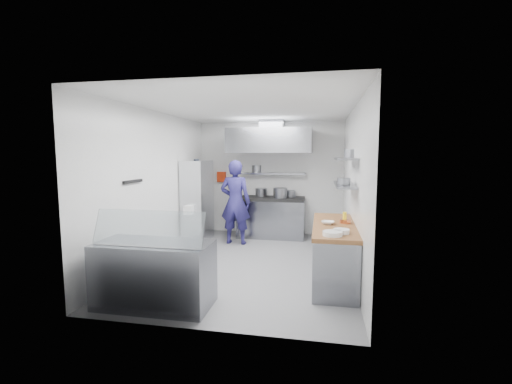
% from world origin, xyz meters
% --- Properties ---
extents(floor, '(5.00, 5.00, 0.00)m').
position_xyz_m(floor, '(0.00, 0.00, 0.00)').
color(floor, slate).
rests_on(floor, ground).
extents(ceiling, '(5.00, 5.00, 0.00)m').
position_xyz_m(ceiling, '(0.00, 0.00, 2.80)').
color(ceiling, silver).
rests_on(ceiling, wall_back).
extents(wall_back, '(3.60, 2.80, 0.02)m').
position_xyz_m(wall_back, '(0.00, 2.50, 1.40)').
color(wall_back, white).
rests_on(wall_back, floor).
extents(wall_front, '(3.60, 2.80, 0.02)m').
position_xyz_m(wall_front, '(0.00, -2.50, 1.40)').
color(wall_front, white).
rests_on(wall_front, floor).
extents(wall_left, '(2.80, 5.00, 0.02)m').
position_xyz_m(wall_left, '(-1.80, 0.00, 1.40)').
color(wall_left, white).
rests_on(wall_left, floor).
extents(wall_right, '(2.80, 5.00, 0.02)m').
position_xyz_m(wall_right, '(1.80, 0.00, 1.40)').
color(wall_right, white).
rests_on(wall_right, floor).
extents(gas_range, '(1.60, 0.80, 0.90)m').
position_xyz_m(gas_range, '(0.10, 2.10, 0.45)').
color(gas_range, gray).
rests_on(gas_range, floor).
extents(cooktop, '(1.57, 0.78, 0.06)m').
position_xyz_m(cooktop, '(0.10, 2.10, 0.93)').
color(cooktop, black).
rests_on(cooktop, gas_range).
extents(stock_pot_left, '(0.28, 0.28, 0.20)m').
position_xyz_m(stock_pot_left, '(-0.19, 2.30, 1.06)').
color(stock_pot_left, slate).
rests_on(stock_pot_left, cooktop).
extents(stock_pot_mid, '(0.33, 0.33, 0.24)m').
position_xyz_m(stock_pot_mid, '(0.32, 2.03, 1.08)').
color(stock_pot_mid, slate).
rests_on(stock_pot_mid, cooktop).
extents(stock_pot_right, '(0.25, 0.25, 0.16)m').
position_xyz_m(stock_pot_right, '(0.54, 2.30, 1.04)').
color(stock_pot_right, slate).
rests_on(stock_pot_right, cooktop).
extents(over_range_shelf, '(1.60, 0.30, 0.04)m').
position_xyz_m(over_range_shelf, '(0.10, 2.34, 1.52)').
color(over_range_shelf, gray).
rests_on(over_range_shelf, wall_back).
extents(shelf_pot_a, '(0.26, 0.26, 0.18)m').
position_xyz_m(shelf_pot_a, '(-0.35, 2.55, 1.63)').
color(shelf_pot_a, slate).
rests_on(shelf_pot_a, over_range_shelf).
extents(extractor_hood, '(1.90, 1.15, 0.55)m').
position_xyz_m(extractor_hood, '(0.10, 1.93, 2.30)').
color(extractor_hood, gray).
rests_on(extractor_hood, wall_back).
extents(hood_duct, '(0.55, 0.55, 0.24)m').
position_xyz_m(hood_duct, '(0.10, 2.15, 2.68)').
color(hood_duct, slate).
rests_on(hood_duct, extractor_hood).
extents(red_firebox, '(0.22, 0.10, 0.26)m').
position_xyz_m(red_firebox, '(-1.25, 2.44, 1.42)').
color(red_firebox, '#B62B0E').
rests_on(red_firebox, wall_back).
extents(chef, '(0.69, 0.46, 1.87)m').
position_xyz_m(chef, '(-0.60, 1.29, 0.94)').
color(chef, navy).
rests_on(chef, floor).
extents(wire_rack, '(0.50, 0.90, 1.85)m').
position_xyz_m(wire_rack, '(-1.53, 1.41, 0.93)').
color(wire_rack, silver).
rests_on(wire_rack, floor).
extents(rack_bin_a, '(0.17, 0.21, 0.19)m').
position_xyz_m(rack_bin_a, '(-1.53, 0.88, 0.80)').
color(rack_bin_a, white).
rests_on(rack_bin_a, wire_rack).
extents(rack_bin_b, '(0.15, 0.19, 0.17)m').
position_xyz_m(rack_bin_b, '(-1.53, 1.42, 1.30)').
color(rack_bin_b, yellow).
rests_on(rack_bin_b, wire_rack).
extents(rack_jar, '(0.12, 0.12, 0.18)m').
position_xyz_m(rack_jar, '(-1.48, 1.25, 1.80)').
color(rack_jar, black).
rests_on(rack_jar, wire_rack).
extents(knife_strip, '(0.04, 0.55, 0.05)m').
position_xyz_m(knife_strip, '(-1.78, -0.90, 1.55)').
color(knife_strip, black).
rests_on(knife_strip, wall_left).
extents(prep_counter_base, '(0.62, 2.00, 0.84)m').
position_xyz_m(prep_counter_base, '(1.48, -0.60, 0.42)').
color(prep_counter_base, gray).
rests_on(prep_counter_base, floor).
extents(prep_counter_top, '(0.65, 2.04, 0.06)m').
position_xyz_m(prep_counter_top, '(1.48, -0.60, 0.87)').
color(prep_counter_top, brown).
rests_on(prep_counter_top, prep_counter_base).
extents(plate_stack_a, '(0.26, 0.26, 0.06)m').
position_xyz_m(plate_stack_a, '(1.43, -1.39, 0.93)').
color(plate_stack_a, white).
rests_on(plate_stack_a, prep_counter_top).
extents(plate_stack_b, '(0.22, 0.22, 0.06)m').
position_xyz_m(plate_stack_b, '(1.55, -1.22, 0.93)').
color(plate_stack_b, white).
rests_on(plate_stack_b, prep_counter_top).
extents(copper_pan, '(0.17, 0.17, 0.06)m').
position_xyz_m(copper_pan, '(1.65, -0.48, 0.93)').
color(copper_pan, '#CC6939').
rests_on(copper_pan, prep_counter_top).
extents(squeeze_bottle, '(0.06, 0.06, 0.18)m').
position_xyz_m(squeeze_bottle, '(1.64, -0.48, 0.99)').
color(squeeze_bottle, yellow).
rests_on(squeeze_bottle, prep_counter_top).
extents(mixing_bowl, '(0.22, 0.22, 0.05)m').
position_xyz_m(mixing_bowl, '(1.38, -0.62, 0.92)').
color(mixing_bowl, white).
rests_on(mixing_bowl, prep_counter_top).
extents(wall_shelf_lower, '(0.30, 1.30, 0.04)m').
position_xyz_m(wall_shelf_lower, '(1.64, -0.30, 1.50)').
color(wall_shelf_lower, gray).
rests_on(wall_shelf_lower, wall_right).
extents(wall_shelf_upper, '(0.30, 1.30, 0.04)m').
position_xyz_m(wall_shelf_upper, '(1.64, -0.30, 1.92)').
color(wall_shelf_upper, gray).
rests_on(wall_shelf_upper, wall_right).
extents(shelf_pot_c, '(0.20, 0.20, 0.10)m').
position_xyz_m(shelf_pot_c, '(1.62, -0.46, 1.57)').
color(shelf_pot_c, slate).
rests_on(shelf_pot_c, wall_shelf_lower).
extents(shelf_pot_d, '(0.26, 0.26, 0.14)m').
position_xyz_m(shelf_pot_d, '(1.77, 0.11, 2.01)').
color(shelf_pot_d, slate).
rests_on(shelf_pot_d, wall_shelf_upper).
extents(display_case, '(1.50, 0.70, 0.85)m').
position_xyz_m(display_case, '(-0.86, -2.00, 0.42)').
color(display_case, gray).
rests_on(display_case, floor).
extents(display_glass, '(1.47, 0.19, 0.42)m').
position_xyz_m(display_glass, '(-0.86, -2.12, 1.07)').
color(display_glass, silver).
rests_on(display_glass, display_case).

